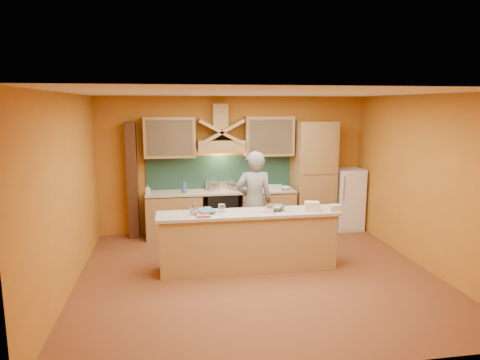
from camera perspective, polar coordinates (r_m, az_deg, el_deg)
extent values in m
cube|color=brown|center=(6.86, 2.37, -12.54)|extent=(5.50, 5.00, 0.01)
cube|color=white|center=(6.34, 2.56, 11.53)|extent=(5.50, 5.00, 0.01)
cube|color=#C57B26|center=(8.89, -0.84, 2.05)|extent=(5.50, 0.02, 2.80)
cube|color=#C57B26|center=(4.12, 9.67, -7.54)|extent=(5.50, 0.02, 2.80)
cube|color=#C57B26|center=(6.49, -22.06, -1.67)|extent=(0.02, 5.00, 2.80)
cube|color=#C57B26|center=(7.51, 23.45, -0.25)|extent=(0.02, 5.00, 2.80)
cube|color=#A57F4B|center=(8.69, -8.73, -4.78)|extent=(1.10, 0.60, 0.86)
cube|color=#A57F4B|center=(8.90, 3.61, -4.32)|extent=(1.10, 0.60, 0.86)
cube|color=beige|center=(8.64, -2.50, -1.55)|extent=(3.00, 0.62, 0.04)
cube|color=black|center=(8.74, -2.48, -4.45)|extent=(0.60, 0.58, 0.90)
cube|color=#1A3A30|center=(8.85, -2.74, 1.03)|extent=(3.00, 0.03, 0.70)
cube|color=#A57F4B|center=(8.55, -2.59, 4.56)|extent=(0.92, 0.50, 0.24)
cube|color=#A57F4B|center=(8.62, -2.70, 8.47)|extent=(0.30, 0.30, 0.50)
cube|color=#A57F4B|center=(8.55, -9.36, 5.65)|extent=(1.00, 0.35, 0.80)
cube|color=#A57F4B|center=(8.78, 3.86, 5.87)|extent=(1.00, 0.35, 0.80)
cube|color=#A57F4B|center=(9.03, 9.86, 0.43)|extent=(0.80, 0.60, 2.30)
cube|color=white|center=(9.40, 14.10, -2.46)|extent=(0.58, 0.60, 1.30)
cube|color=#472816|center=(8.71, -14.14, -0.08)|extent=(0.20, 0.30, 2.30)
cube|color=tan|center=(6.97, 1.08, -8.32)|extent=(2.80, 0.55, 0.88)
cube|color=beige|center=(6.83, 1.09, -4.49)|extent=(2.90, 0.62, 0.05)
imported|color=gray|center=(7.65, 1.88, -2.95)|extent=(0.67, 0.45, 1.83)
cylinder|color=silver|center=(8.65, -3.51, -0.99)|extent=(0.23, 0.23, 0.17)
cylinder|color=#BBBAC1|center=(8.65, -0.94, -1.05)|extent=(0.22, 0.22, 0.14)
imported|color=silver|center=(8.50, -12.20, -1.24)|extent=(0.09, 0.09, 0.17)
imported|color=#345D91|center=(8.46, -7.45, -0.82)|extent=(0.11, 0.11, 0.27)
imported|color=silver|center=(8.76, 6.00, -1.09)|extent=(0.21, 0.21, 0.06)
cube|color=white|center=(8.68, 4.67, -1.05)|extent=(0.33, 0.29, 0.10)
imported|color=#B2513F|center=(6.62, -5.96, -4.68)|extent=(0.23, 0.30, 0.03)
imported|color=teal|center=(6.77, -5.58, -4.14)|extent=(0.34, 0.41, 0.03)
cylinder|color=white|center=(6.69, -6.12, -3.88)|extent=(0.16, 0.16, 0.17)
cylinder|color=white|center=(6.83, -2.46, -3.76)|extent=(0.13, 0.13, 0.12)
cube|color=white|center=(6.78, 3.95, -4.00)|extent=(0.12, 0.12, 0.09)
imported|color=silver|center=(6.96, 4.70, -3.72)|extent=(0.35, 0.35, 0.07)
cube|color=beige|center=(6.93, 3.36, -4.03)|extent=(0.26, 0.24, 0.01)
cube|color=beige|center=(7.00, 9.57, -3.46)|extent=(0.25, 0.21, 0.14)
cube|color=beige|center=(7.02, 12.53, -3.67)|extent=(0.18, 0.15, 0.11)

